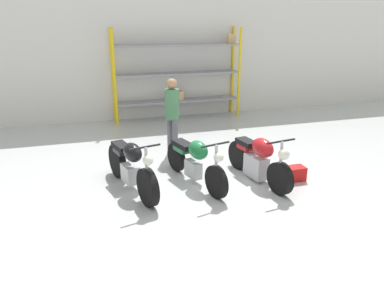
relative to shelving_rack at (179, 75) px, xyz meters
name	(u,v)px	position (x,y,z in m)	size (l,w,h in m)	color
ground_plane	(198,185)	(-0.95, -5.03, -1.38)	(30.00, 30.00, 0.00)	#B2B7B7
back_wall	(146,61)	(-0.95, 0.36, 0.42)	(30.00, 0.08, 3.60)	silver
shelving_rack	(179,75)	(0.00, 0.00, 0.00)	(3.97, 0.63, 2.79)	yellow
motorcycle_black	(131,166)	(-2.19, -4.87, -0.91)	(0.77, 2.10, 1.06)	black
motorcycle_green	(195,160)	(-0.98, -4.92, -0.91)	(0.76, 2.03, 1.00)	black
motorcycle_red	(258,159)	(0.24, -5.14, -0.95)	(0.64, 1.97, 1.01)	black
person_browsing	(172,110)	(-1.00, -3.22, -0.33)	(0.43, 0.43, 1.78)	#595960
toolbox	(294,174)	(0.92, -5.35, -1.24)	(0.44, 0.26, 0.28)	red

